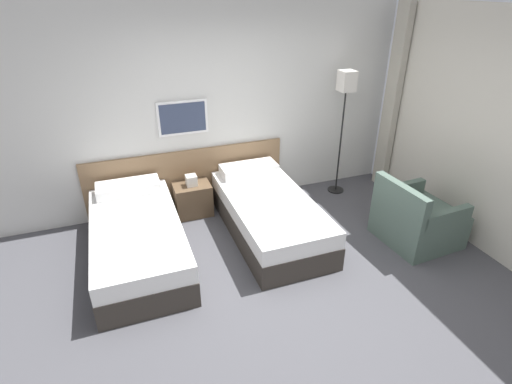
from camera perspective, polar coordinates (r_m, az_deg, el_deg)
The scene contains 8 objects.
ground_plane at distance 4.32m, azimuth 3.85°, elevation -13.05°, with size 16.00×16.00×0.00m, color #47474C.
wall_headboard at distance 5.40m, azimuth -4.94°, elevation 11.37°, with size 10.00×0.10×2.70m.
wall_window at distance 5.03m, azimuth 32.29°, elevation 6.33°, with size 0.21×4.52×2.70m.
bed_near_door at distance 4.72m, azimuth -16.56°, elevation -6.48°, with size 0.96×1.99×0.62m.
bed_near_window at distance 4.99m, azimuth 1.81°, elevation -3.15°, with size 0.96×1.99×0.62m.
nightstand at distance 5.45m, azimuth -9.01°, elevation -0.97°, with size 0.48×0.35×0.58m.
floor_lamp at distance 5.70m, azimuth 12.66°, elevation 13.39°, with size 0.24×0.24×1.79m.
armchair at distance 5.19m, azimuth 21.93°, elevation -3.86°, with size 0.86×0.86×0.82m.
Camera 1 is at (-1.39, -2.96, 2.82)m, focal length 28.00 mm.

